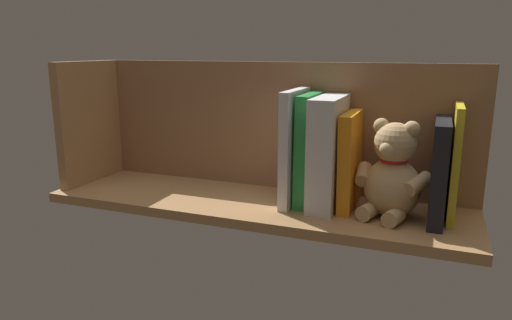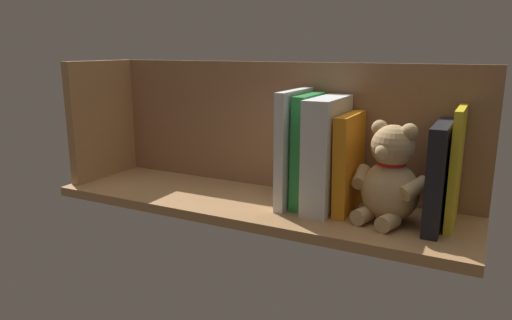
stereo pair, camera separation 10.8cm
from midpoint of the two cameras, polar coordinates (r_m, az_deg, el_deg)
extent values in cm
cube|color=#A87A4C|center=(111.38, 2.80, -5.37)|extent=(98.56, 28.15, 2.20)
cube|color=#8E6343|center=(117.89, 5.28, 4.10)|extent=(98.56, 1.50, 31.54)
cube|color=#A87A4C|center=(133.47, -15.99, 4.72)|extent=(2.40, 22.15, 31.54)
cube|color=yellow|center=(102.33, 25.95, -0.87)|extent=(1.49, 14.19, 23.71)
cube|color=black|center=(100.95, 24.23, -1.74)|extent=(3.03, 17.87, 20.77)
ellipsoid|color=tan|center=(101.48, 18.94, -3.63)|extent=(14.49, 13.67, 12.50)
sphere|color=tan|center=(99.25, 19.36, 1.61)|extent=(8.59, 8.59, 8.59)
sphere|color=tan|center=(97.39, 21.21, 3.18)|extent=(3.32, 3.32, 3.32)
sphere|color=tan|center=(100.06, 17.84, 3.69)|extent=(3.32, 3.32, 3.32)
sphere|color=#DBB77F|center=(96.14, 18.39, 0.93)|extent=(3.32, 3.32, 3.32)
cylinder|color=tan|center=(97.24, 21.78, -3.25)|extent=(6.05, 6.66, 4.62)
cylinder|color=tan|center=(102.10, 15.67, -2.02)|extent=(3.21, 6.27, 4.62)
cylinder|color=tan|center=(97.19, 18.86, -7.22)|extent=(4.56, 5.46, 3.32)
cylinder|color=tan|center=(99.53, 15.94, -6.52)|extent=(4.56, 5.46, 3.32)
torus|color=red|center=(99.95, 19.21, -0.31)|extent=(7.14, 7.14, 0.98)
cube|color=orange|center=(104.38, 14.21, -0.37)|extent=(3.17, 15.43, 21.25)
cube|color=silver|center=(104.11, 11.55, 0.69)|extent=(5.71, 17.41, 24.58)
cube|color=green|center=(106.61, 9.28, 1.18)|extent=(2.98, 15.02, 24.96)
cube|color=silver|center=(106.39, 7.56, 1.47)|extent=(2.17, 17.33, 25.86)
camera|label=1|loc=(0.05, -87.14, 0.68)|focal=32.96mm
camera|label=2|loc=(0.05, 92.86, -0.68)|focal=32.96mm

